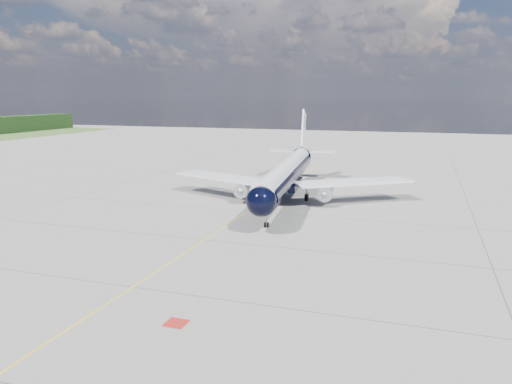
# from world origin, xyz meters

# --- Properties ---
(ground) EXTENTS (320.00, 320.00, 0.00)m
(ground) POSITION_xyz_m (0.00, 30.00, 0.00)
(ground) COLOR gray
(ground) RESTS_ON ground
(taxiway_centerline) EXTENTS (0.16, 160.00, 0.01)m
(taxiway_centerline) POSITION_xyz_m (0.00, 25.00, 0.00)
(taxiway_centerline) COLOR yellow
(taxiway_centerline) RESTS_ON ground
(red_marking) EXTENTS (1.60, 1.60, 0.01)m
(red_marking) POSITION_xyz_m (6.80, -10.00, 0.00)
(red_marking) COLOR maroon
(red_marking) RESTS_ON ground
(main_airliner) EXTENTS (38.47, 47.09, 13.61)m
(main_airliner) POSITION_xyz_m (3.11, 34.50, 4.22)
(main_airliner) COLOR black
(main_airliner) RESTS_ON ground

